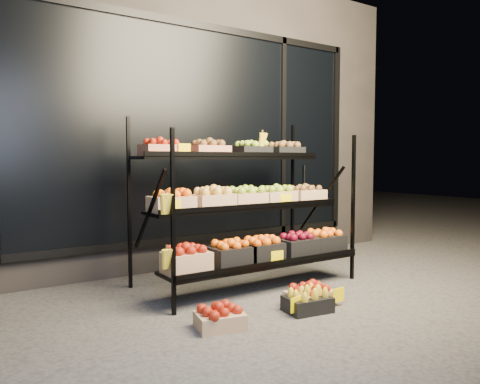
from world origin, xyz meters
TOP-DOWN VIEW (x-y plane):
  - ground at (0.00, 0.00)m, footprint 24.00×24.00m
  - building at (0.00, 2.59)m, footprint 6.00×2.08m
  - display_rack at (-0.01, 0.60)m, footprint 2.18×1.02m
  - tag_floor_a at (-0.24, -0.40)m, footprint 0.13×0.01m
  - tag_floor_b at (0.24, -0.40)m, footprint 0.13×0.01m
  - floor_crate_left at (-0.88, -0.29)m, footprint 0.39×0.33m
  - floor_crate_midleft at (-0.07, -0.35)m, footprint 0.40×0.32m
  - floor_crate_midright at (0.04, -0.25)m, footprint 0.41×0.32m

SIDE VIEW (x-z plane):
  - ground at x=0.00m, z-range 0.00..0.00m
  - tag_floor_a at x=-0.24m, z-range 0.00..0.12m
  - tag_floor_b at x=0.24m, z-range 0.00..0.12m
  - floor_crate_left at x=-0.88m, z-range -0.01..0.18m
  - floor_crate_midleft at x=-0.07m, z-range -0.01..0.18m
  - floor_crate_midright at x=0.04m, z-range -0.01..0.19m
  - display_rack at x=-0.01m, z-range -0.04..1.62m
  - building at x=0.00m, z-range 0.00..3.50m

